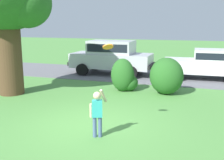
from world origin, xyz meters
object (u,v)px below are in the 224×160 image
Objects in this scene: child_thrower at (97,111)px; frisbee at (108,47)px; parked_suv at (111,56)px; parked_sedan at (206,63)px.

child_thrower is 1.66m from frisbee.
parked_suv is at bearing 107.82° from frisbee.
parked_sedan reaches higher than child_thrower.
parked_sedan is at bearing 2.70° from parked_suv.
parked_suv is 15.12× the size of frisbee.
parked_sedan is 14.30× the size of frisbee.
parked_sedan is at bearing 73.07° from child_thrower.
parked_suv is 8.86m from child_thrower.
frisbee is at bearing 70.82° from child_thrower.
parked_sedan is 3.46× the size of child_thrower.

